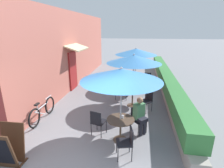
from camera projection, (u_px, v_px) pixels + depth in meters
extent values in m
cube|color=#C66B5B|center=(73.00, 50.00, 10.12)|extent=(0.24, 13.55, 4.20)
cube|color=maroon|center=(73.00, 71.00, 9.77)|extent=(0.08, 0.96, 2.10)
cube|color=beige|center=(77.00, 47.00, 9.33)|extent=(0.78, 1.80, 0.30)
cube|color=gray|center=(165.00, 86.00, 9.77)|extent=(0.44, 12.55, 0.45)
cube|color=#387A3D|center=(166.00, 77.00, 9.62)|extent=(0.60, 11.92, 0.56)
cylinder|color=brown|center=(120.00, 140.00, 5.41)|extent=(0.44, 0.44, 0.02)
cylinder|color=brown|center=(120.00, 130.00, 5.30)|extent=(0.06, 0.06, 0.71)
cylinder|color=brown|center=(121.00, 119.00, 5.20)|extent=(0.83, 0.83, 0.02)
cylinder|color=#B7B7BC|center=(121.00, 107.00, 5.08)|extent=(0.04, 0.04, 2.21)
cone|color=#387ABC|center=(121.00, 75.00, 4.78)|extent=(2.29, 2.29, 0.34)
sphere|color=#B7B7BC|center=(121.00, 68.00, 4.72)|extent=(0.07, 0.07, 0.07)
cube|color=black|center=(139.00, 120.00, 5.68)|extent=(0.57, 0.57, 0.04)
cube|color=black|center=(135.00, 112.00, 5.77)|extent=(0.29, 0.29, 0.42)
cylinder|color=black|center=(138.00, 130.00, 5.51)|extent=(0.02, 0.02, 0.45)
cylinder|color=black|center=(146.00, 127.00, 5.71)|extent=(0.02, 0.02, 0.45)
cylinder|color=black|center=(131.00, 125.00, 5.80)|extent=(0.02, 0.02, 0.45)
cylinder|color=black|center=(139.00, 122.00, 5.99)|extent=(0.02, 0.02, 0.45)
cylinder|color=#23232D|center=(141.00, 129.00, 5.56)|extent=(0.11, 0.11, 0.47)
cylinder|color=#23232D|center=(144.00, 128.00, 5.65)|extent=(0.11, 0.11, 0.47)
cube|color=#23232D|center=(141.00, 119.00, 5.59)|extent=(0.47, 0.47, 0.12)
cube|color=#4C8456|center=(139.00, 111.00, 5.60)|extent=(0.40, 0.39, 0.50)
sphere|color=#A87556|center=(140.00, 100.00, 5.47)|extent=(0.20, 0.20, 0.20)
cube|color=black|center=(99.00, 122.00, 5.58)|extent=(0.49, 0.49, 0.04)
cube|color=black|center=(96.00, 118.00, 5.36)|extent=(0.37, 0.13, 0.42)
cylinder|color=black|center=(106.00, 126.00, 5.73)|extent=(0.02, 0.02, 0.45)
cylinder|color=black|center=(97.00, 124.00, 5.88)|extent=(0.02, 0.02, 0.45)
cylinder|color=black|center=(101.00, 132.00, 5.42)|extent=(0.02, 0.02, 0.45)
cylinder|color=black|center=(91.00, 129.00, 5.57)|extent=(0.02, 0.02, 0.45)
cube|color=black|center=(124.00, 143.00, 4.56)|extent=(0.48, 0.48, 0.04)
cube|color=black|center=(131.00, 135.00, 4.51)|extent=(0.12, 0.38, 0.42)
cylinder|color=black|center=(116.00, 146.00, 4.78)|extent=(0.02, 0.02, 0.45)
cylinder|color=black|center=(118.00, 155.00, 4.44)|extent=(0.02, 0.02, 0.45)
cylinder|color=black|center=(129.00, 145.00, 4.81)|extent=(0.02, 0.02, 0.45)
cylinder|color=black|center=(132.00, 154.00, 4.47)|extent=(0.02, 0.02, 0.45)
cylinder|color=white|center=(123.00, 117.00, 5.23)|extent=(0.07, 0.07, 0.09)
cylinder|color=brown|center=(132.00, 105.00, 7.84)|extent=(0.44, 0.44, 0.02)
cylinder|color=brown|center=(132.00, 98.00, 7.73)|extent=(0.06, 0.06, 0.71)
cylinder|color=brown|center=(133.00, 90.00, 7.63)|extent=(0.83, 0.83, 0.02)
cylinder|color=#B7B7BC|center=(133.00, 82.00, 7.51)|extent=(0.04, 0.04, 2.21)
cone|color=#387ABC|center=(134.00, 59.00, 7.21)|extent=(2.29, 2.29, 0.34)
sphere|color=#B7B7BC|center=(134.00, 55.00, 7.15)|extent=(0.07, 0.07, 0.07)
cube|color=black|center=(121.00, 92.00, 8.26)|extent=(0.56, 0.56, 0.04)
cube|color=black|center=(118.00, 88.00, 8.08)|extent=(0.31, 0.27, 0.42)
cylinder|color=black|center=(126.00, 96.00, 8.31)|extent=(0.02, 0.02, 0.45)
cylinder|color=black|center=(121.00, 94.00, 8.57)|extent=(0.02, 0.02, 0.45)
cylinder|color=black|center=(121.00, 98.00, 8.09)|extent=(0.02, 0.02, 0.45)
cylinder|color=black|center=(116.00, 96.00, 8.35)|extent=(0.02, 0.02, 0.45)
cube|color=black|center=(146.00, 101.00, 7.15)|extent=(0.56, 0.56, 0.04)
cube|color=black|center=(149.00, 95.00, 7.20)|extent=(0.31, 0.27, 0.42)
cylinder|color=black|center=(139.00, 106.00, 7.24)|extent=(0.02, 0.02, 0.45)
cylinder|color=black|center=(146.00, 109.00, 6.98)|extent=(0.02, 0.02, 0.45)
cylinder|color=black|center=(145.00, 104.00, 7.46)|extent=(0.02, 0.02, 0.45)
cylinder|color=black|center=(152.00, 107.00, 7.20)|extent=(0.02, 0.02, 0.45)
cylinder|color=brown|center=(135.00, 88.00, 10.17)|extent=(0.44, 0.44, 0.02)
cylinder|color=brown|center=(135.00, 82.00, 10.06)|extent=(0.06, 0.06, 0.71)
cylinder|color=brown|center=(135.00, 76.00, 9.95)|extent=(0.83, 0.83, 0.02)
cylinder|color=#B7B7BC|center=(135.00, 69.00, 9.84)|extent=(0.04, 0.04, 2.21)
cone|color=#387ABC|center=(136.00, 52.00, 9.54)|extent=(2.29, 2.29, 0.34)
sphere|color=#B7B7BC|center=(136.00, 48.00, 9.48)|extent=(0.07, 0.07, 0.07)
cube|color=black|center=(128.00, 77.00, 10.67)|extent=(0.56, 0.56, 0.04)
cube|color=black|center=(125.00, 74.00, 10.52)|extent=(0.25, 0.32, 0.42)
cylinder|color=black|center=(132.00, 81.00, 10.67)|extent=(0.02, 0.02, 0.45)
cylinder|color=black|center=(128.00, 80.00, 10.97)|extent=(0.02, 0.02, 0.45)
cylinder|color=black|center=(127.00, 82.00, 10.51)|extent=(0.02, 0.02, 0.45)
cylinder|color=black|center=(124.00, 81.00, 10.81)|extent=(0.02, 0.02, 0.45)
cube|color=black|center=(129.00, 84.00, 9.43)|extent=(0.52, 0.52, 0.04)
cube|color=black|center=(132.00, 81.00, 9.27)|extent=(0.17, 0.36, 0.42)
cylinder|color=black|center=(127.00, 86.00, 9.73)|extent=(0.02, 0.02, 0.45)
cylinder|color=black|center=(124.00, 88.00, 9.44)|extent=(0.02, 0.02, 0.45)
cylinder|color=black|center=(133.00, 87.00, 9.55)|extent=(0.02, 0.02, 0.45)
cylinder|color=black|center=(130.00, 89.00, 9.26)|extent=(0.02, 0.02, 0.45)
cube|color=black|center=(148.00, 81.00, 10.01)|extent=(0.45, 0.45, 0.04)
cube|color=black|center=(148.00, 76.00, 10.12)|extent=(0.38, 0.08, 0.42)
cylinder|color=black|center=(145.00, 85.00, 9.91)|extent=(0.02, 0.02, 0.45)
cylinder|color=black|center=(151.00, 85.00, 9.90)|extent=(0.02, 0.02, 0.45)
cylinder|color=black|center=(144.00, 83.00, 10.25)|extent=(0.02, 0.02, 0.45)
cylinder|color=black|center=(150.00, 83.00, 10.24)|extent=(0.02, 0.02, 0.45)
cylinder|color=teal|center=(133.00, 75.00, 9.93)|extent=(0.07, 0.07, 0.09)
torus|color=black|center=(50.00, 105.00, 7.05)|extent=(0.07, 0.69, 0.69)
torus|color=black|center=(34.00, 118.00, 6.01)|extent=(0.07, 0.69, 0.69)
cylinder|color=silver|center=(42.00, 107.00, 6.47)|extent=(0.05, 0.86, 0.04)
cylinder|color=silver|center=(40.00, 113.00, 6.34)|extent=(0.05, 0.63, 0.41)
cylinder|color=silver|center=(37.00, 107.00, 6.16)|extent=(0.04, 0.04, 0.24)
cube|color=black|center=(37.00, 104.00, 6.12)|extent=(0.10, 0.22, 0.05)
cylinder|color=silver|center=(48.00, 97.00, 6.89)|extent=(0.04, 0.46, 0.03)
cube|color=#422819|center=(13.00, 142.00, 4.49)|extent=(0.65, 0.25, 1.03)
cube|color=black|center=(13.00, 140.00, 4.50)|extent=(0.53, 0.18, 0.78)
cube|color=#422819|center=(1.00, 152.00, 4.11)|extent=(0.65, 0.25, 1.03)
cube|color=black|center=(1.00, 152.00, 4.09)|extent=(0.53, 0.18, 0.78)
cube|color=#422819|center=(22.00, 164.00, 4.42)|extent=(0.08, 0.48, 0.02)
cube|color=#422819|center=(0.00, 162.00, 4.49)|extent=(0.08, 0.48, 0.02)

